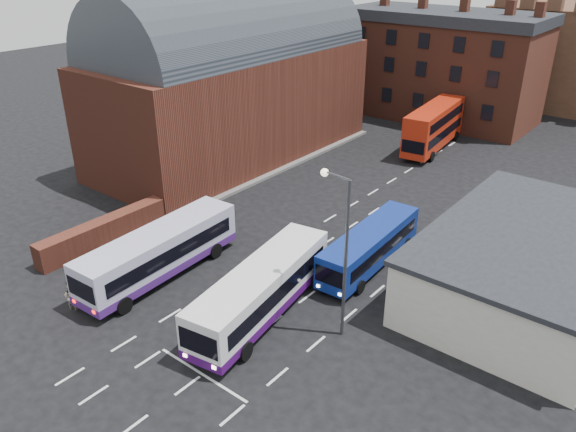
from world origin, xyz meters
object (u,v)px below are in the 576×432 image
Objects in this scene: bus_red_double at (434,127)px; pedestrian_beige at (71,296)px; bus_blue at (370,245)px; pedestrian_red at (75,272)px; bus_white_inbound at (261,288)px; street_lamp at (341,243)px; bus_white_outbound at (159,250)px.

bus_red_double reaches higher than pedestrian_beige.
bus_blue is 18.65m from pedestrian_red.
bus_white_inbound is 5.82m from street_lamp.
bus_red_double is (-5.11, 32.31, 0.52)m from bus_white_inbound.
street_lamp is 5.51× the size of pedestrian_red.
street_lamp reaches higher than bus_white_inbound.
pedestrian_red is at bearing 42.34° from bus_blue.
bus_blue is at bearing 108.08° from street_lamp.
bus_white_outbound is at bearing -3.13° from bus_white_inbound.
bus_white_outbound is 5.83m from pedestrian_beige.
pedestrian_red is at bearing 14.04° from bus_white_inbound.
bus_white_inbound is (7.79, 0.81, -0.02)m from bus_white_outbound.
bus_white_outbound is 12.78m from street_lamp.
bus_blue is 24.91m from bus_red_double.
bus_white_inbound is 6.95× the size of pedestrian_red.
bus_white_inbound is 8.65m from bus_blue.
bus_white_inbound is 11.14m from pedestrian_beige.
bus_white_inbound is at bearing 74.25° from bus_blue.
bus_white_inbound is at bearing -161.15° from street_lamp.
bus_red_double reaches higher than bus_blue.
pedestrian_beige is (2.15, -1.63, -0.02)m from pedestrian_red.
street_lamp is at bearing 100.70° from bus_red_double.
pedestrian_red is 1.02× the size of pedestrian_beige.
bus_white_inbound is at bearing 2.84° from bus_white_outbound.
pedestrian_beige is (-1.26, -5.60, -1.03)m from bus_white_outbound.
street_lamp is at bearing -170.18° from bus_white_inbound.
street_lamp is 16.14m from pedestrian_beige.
pedestrian_beige is at bearing -105.76° from bus_white_outbound.
bus_red_double is at bearing -125.67° from pedestrian_beige.
bus_white_outbound is 7.84m from bus_white_inbound.
bus_blue is at bearing -159.12° from pedestrian_red.
bus_blue reaches higher than pedestrian_beige.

